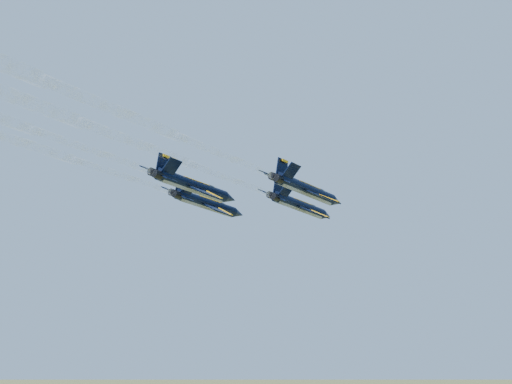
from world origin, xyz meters
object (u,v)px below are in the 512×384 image
at_px(jet_left, 208,204).
at_px(jet_slot, 194,186).
at_px(jet_lead, 301,206).
at_px(jet_right, 307,190).

distance_m(jet_left, jet_slot, 16.81).
bearing_deg(jet_left, jet_lead, 48.18).
bearing_deg(jet_slot, jet_right, 49.99).
bearing_deg(jet_left, jet_slot, -53.44).
xyz_separation_m(jet_right, jet_slot, (-14.31, -10.49, 0.00)).
distance_m(jet_left, jet_right, 21.42).
height_order(jet_lead, jet_right, same).
height_order(jet_lead, jet_slot, same).
distance_m(jet_lead, jet_left, 16.66).
distance_m(jet_lead, jet_slot, 25.94).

